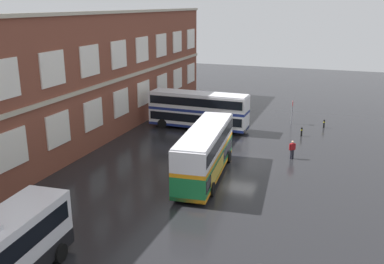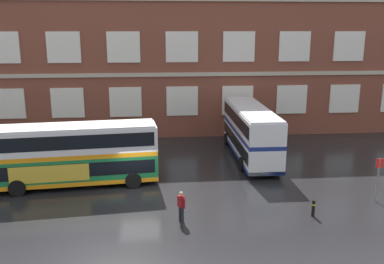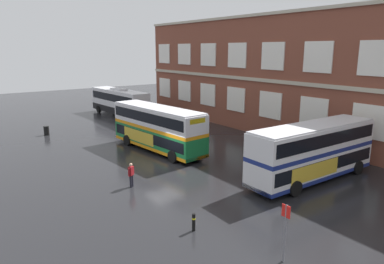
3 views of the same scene
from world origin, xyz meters
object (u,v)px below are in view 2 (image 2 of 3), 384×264
bus_stand_flag (378,176)px  safety_bollard_east (313,208)px  double_decker_near (72,154)px  waiting_passenger (181,205)px  double_decker_middle (250,131)px

bus_stand_flag → safety_bollard_east: bus_stand_flag is taller
double_decker_near → safety_bollard_east: 15.41m
bus_stand_flag → waiting_passenger: bearing=-172.3°
bus_stand_flag → safety_bollard_east: size_ratio=2.84×
bus_stand_flag → safety_bollard_east: bearing=-160.0°
waiting_passenger → safety_bollard_east: waiting_passenger is taller
double_decker_near → bus_stand_flag: size_ratio=4.15×
double_decker_near → bus_stand_flag: (18.59, -4.42, -0.51)m
double_decker_middle → waiting_passenger: (-6.28, -11.13, -1.22)m
double_decker_middle → safety_bollard_east: size_ratio=11.61×
double_decker_near → bus_stand_flag: double_decker_near is taller
double_decker_near → bus_stand_flag: bearing=-13.4°
double_decker_near → double_decker_middle: 14.00m
double_decker_middle → bus_stand_flag: double_decker_middle is taller
double_decker_middle → safety_bollard_east: 11.34m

